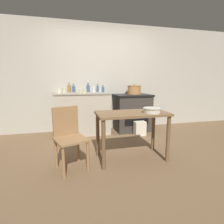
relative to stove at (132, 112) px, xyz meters
The scene contains 19 objects.
ground_plane 1.48m from the stove, 119.32° to the right, with size 14.00×14.00×0.00m, color brown.
wall_back 1.14m from the stove, 153.10° to the left, with size 8.00×0.07×2.55m.
counter_cabinet 1.20m from the stove, behind, with size 1.23×0.63×0.94m.
stove is the anchor object (origin of this frame).
work_table 1.63m from the stove, 110.67° to the right, with size 1.08×0.57×0.74m.
chair 2.19m from the stove, 133.62° to the right, with size 0.51×0.51×0.85m.
flour_sack 0.54m from the stove, 87.02° to the right, with size 0.25×0.17×0.31m, color beige.
stock_pot 0.55m from the stove, 32.22° to the left, with size 0.33×0.33×0.24m.
mixing_bowl_large 1.71m from the stove, 100.59° to the right, with size 0.26×0.26×0.08m.
bottle_far_left 1.01m from the stove, 164.76° to the left, with size 0.06×0.06×0.19m.
bottle_left 1.60m from the stove, behind, with size 0.08×0.08×0.22m.
bottle_mid_left 1.50m from the stove, behind, with size 0.07×0.07×0.19m.
bottle_center_left 1.20m from the stove, 168.77° to the left, with size 0.08×0.08×0.21m.
bottle_center 1.08m from the stove, behind, with size 0.06×0.06×0.17m.
bottle_center_right 0.91m from the stove, behind, with size 0.07×0.07×0.17m.
cup_mid_right 1.37m from the stove, behind, with size 0.07×0.07×0.08m, color beige.
cup_right 1.67m from the stove, behind, with size 0.08×0.08×0.10m, color beige.
cup_far_right 1.29m from the stove, behind, with size 0.08×0.08×0.09m, color beige.
cup_end_right 1.77m from the stove, behind, with size 0.08×0.08×0.10m, color silver.
Camera 1 is at (-0.81, -2.73, 1.21)m, focal length 28.00 mm.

